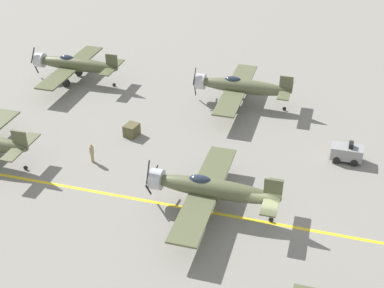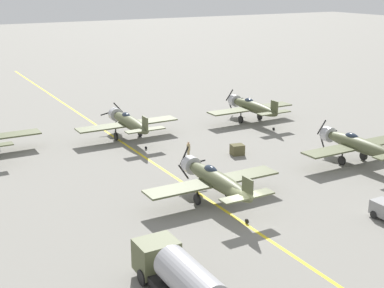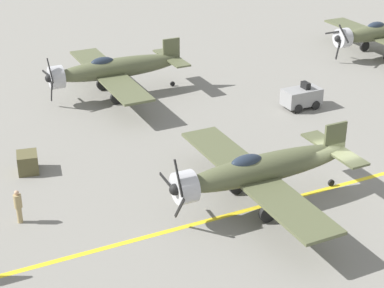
# 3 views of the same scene
# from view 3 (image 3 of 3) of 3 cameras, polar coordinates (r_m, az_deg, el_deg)

# --- Properties ---
(ground_plane) EXTENTS (400.00, 400.00, 0.00)m
(ground_plane) POSITION_cam_3_polar(r_m,az_deg,el_deg) (34.69, 12.08, -3.87)
(ground_plane) COLOR gray
(taxiway_stripe) EXTENTS (0.30, 160.00, 0.01)m
(taxiway_stripe) POSITION_cam_3_polar(r_m,az_deg,el_deg) (34.69, 12.08, -3.86)
(taxiway_stripe) COLOR yellow
(taxiway_stripe) RESTS_ON ground
(airplane_mid_right) EXTENTS (12.00, 9.98, 3.65)m
(airplane_mid_right) POSITION_cam_3_polar(r_m,az_deg,el_deg) (45.59, -7.04, 6.62)
(airplane_mid_right) COLOR #575C3E
(airplane_mid_right) RESTS_ON ground
(airplane_mid_center) EXTENTS (12.00, 9.98, 3.65)m
(airplane_mid_center) POSITION_cam_3_polar(r_m,az_deg,el_deg) (31.61, 5.99, -2.32)
(airplane_mid_center) COLOR #545A3B
(airplane_mid_center) RESTS_ON ground
(airplane_near_right) EXTENTS (12.00, 9.98, 3.65)m
(airplane_near_right) POSITION_cam_3_polar(r_m,az_deg,el_deg) (56.42, 16.53, 9.50)
(airplane_near_right) COLOR #565B3C
(airplane_near_right) RESTS_ON ground
(tow_tractor) EXTENTS (1.57, 2.60, 1.79)m
(tow_tractor) POSITION_cam_3_polar(r_m,az_deg,el_deg) (44.28, 9.72, 4.16)
(tow_tractor) COLOR gray
(tow_tractor) RESTS_ON ground
(ground_crew_walking) EXTENTS (0.38, 0.38, 1.75)m
(ground_crew_walking) POSITION_cam_3_polar(r_m,az_deg,el_deg) (31.70, -15.19, -5.27)
(ground_crew_walking) COLOR tan
(ground_crew_walking) RESTS_ON ground
(supply_crate_by_tanker) EXTENTS (1.51, 1.33, 1.10)m
(supply_crate_by_tanker) POSITION_cam_3_polar(r_m,az_deg,el_deg) (36.46, -14.39, -1.61)
(supply_crate_by_tanker) COLOR brown
(supply_crate_by_tanker) RESTS_ON ground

